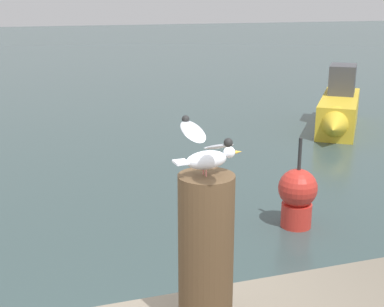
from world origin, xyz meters
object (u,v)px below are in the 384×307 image
at_px(channel_buoy, 297,195).
at_px(boat_yellow, 339,110).
at_px(mooring_post, 206,255).
at_px(seagull, 207,152).

bearing_deg(channel_buoy, boat_yellow, 52.02).
distance_m(mooring_post, boat_yellow, 10.94).
relative_size(mooring_post, seagull, 1.60).
bearing_deg(boat_yellow, channel_buoy, -127.98).
height_order(seagull, channel_buoy, seagull).
relative_size(seagull, channel_buoy, 0.44).
relative_size(boat_yellow, channel_buoy, 2.57).
xyz_separation_m(boat_yellow, channel_buoy, (-3.80, -4.87, -0.05)).
height_order(mooring_post, seagull, seagull).
xyz_separation_m(seagull, channel_buoy, (2.73, 3.81, -1.95)).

